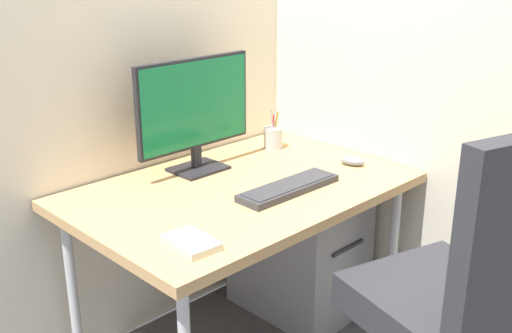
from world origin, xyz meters
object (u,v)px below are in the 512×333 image
filing_cabinet (298,251)px  monitor (194,109)px  keyboard (289,188)px  pen_holder (273,137)px  office_chair (465,289)px  mouse (353,161)px  notebook (191,243)px

filing_cabinet → monitor: 0.83m
keyboard → pen_holder: pen_holder is taller
office_chair → pen_holder: 1.16m
office_chair → mouse: (0.37, 0.71, 0.14)m
monitor → keyboard: (0.09, -0.42, -0.24)m
office_chair → monitor: monitor is taller
filing_cabinet → notebook: bearing=-159.9°
pen_holder → mouse: bearing=-80.6°
monitor → pen_holder: monitor is taller
pen_holder → notebook: size_ratio=1.05×
monitor → mouse: 0.69m
monitor → office_chair: bearing=-83.8°
keyboard → notebook: bearing=-170.0°
office_chair → pen_holder: bearing=74.4°
monitor → mouse: monitor is taller
notebook → monitor: bearing=53.7°
keyboard → mouse: size_ratio=4.23×
office_chair → mouse: size_ratio=11.03×
filing_cabinet → monitor: monitor is taller
pen_holder → notebook: bearing=-150.3°
monitor → pen_holder: (0.43, -0.02, -0.20)m
keyboard → office_chair: bearing=-87.6°
filing_cabinet → mouse: (0.09, -0.21, 0.46)m
mouse → filing_cabinet: bearing=94.0°
mouse → notebook: (-0.94, -0.11, -0.01)m
monitor → keyboard: size_ratio=1.25×
pen_holder → notebook: pen_holder is taller
pen_holder → keyboard: bearing=-129.8°
notebook → office_chair: bearing=-42.5°
monitor → filing_cabinet: bearing=-26.8°
office_chair → monitor: bearing=96.2°
office_chair → pen_holder: (0.31, 1.11, 0.17)m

